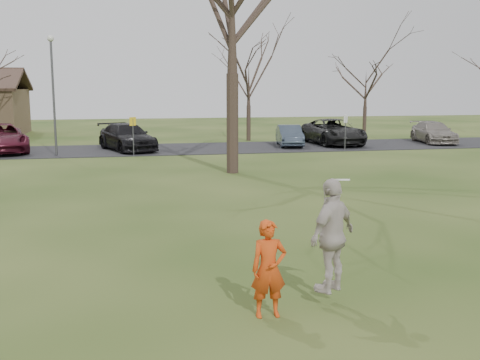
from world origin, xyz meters
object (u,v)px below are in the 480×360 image
lamp_post (53,81)px  big_tree (232,4)px  car_5 (290,136)px  catching_play (332,235)px  car_2 (0,138)px  car_7 (433,132)px  car_3 (127,137)px  car_6 (333,132)px  player_defender (269,269)px

lamp_post → big_tree: (8.00, -7.50, 3.03)m
car_5 → catching_play: (-6.89, -25.13, 0.52)m
car_2 → lamp_post: lamp_post is taller
catching_play → lamp_post: (-6.69, 22.60, 2.77)m
car_2 → car_5: bearing=-14.4°
lamp_post → car_7: bearing=6.3°
car_7 → catching_play: catching_play is taller
car_3 → car_5: (9.87, 0.32, -0.12)m
catching_play → car_3: bearing=96.8°
car_6 → lamp_post: (-16.62, -2.99, 3.13)m
car_2 → catching_play: (9.92, -25.04, 0.36)m
player_defender → big_tree: 16.74m
car_6 → lamp_post: size_ratio=0.92×
catching_play → car_2: bearing=111.6°
car_6 → catching_play: catching_play is taller
big_tree → car_7: bearing=33.2°
car_6 → big_tree: bearing=-131.5°
car_2 → car_5: 16.81m
car_6 → car_7: car_6 is taller
player_defender → car_6: bearing=67.8°
catching_play → big_tree: big_tree is taller
car_2 → car_3: 6.94m
car_2 → car_6: same height
car_3 → big_tree: 12.30m
big_tree → lamp_post: bearing=136.8°
car_5 → lamp_post: lamp_post is taller
car_5 → car_6: bearing=18.2°
car_2 → catching_play: 26.93m
player_defender → big_tree: bearing=81.9°
player_defender → car_2: 26.76m
car_6 → lamp_post: lamp_post is taller
car_3 → car_6: bearing=-16.5°
car_2 → car_5: (16.81, 0.09, -0.16)m
player_defender → car_5: (8.04, 25.38, -0.10)m
car_7 → car_5: bearing=-169.9°
car_5 → big_tree: (-5.59, -10.03, 6.32)m
car_6 → car_7: 6.83m
player_defender → car_2: size_ratio=0.27×
car_6 → car_2: bearing=179.5°
player_defender → lamp_post: (-5.54, 22.85, 3.19)m
car_6 → big_tree: (-8.62, -10.49, 6.16)m
big_tree → catching_play: bearing=-95.0°
catching_play → big_tree: 16.23m
car_6 → car_5: bearing=-173.4°
car_6 → catching_play: bearing=-113.3°
catching_play → big_tree: bearing=85.0°
lamp_post → car_3: bearing=30.8°
player_defender → car_7: (17.89, 25.44, -0.06)m
player_defender → car_5: bearing=73.4°
car_3 → big_tree: size_ratio=0.37×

